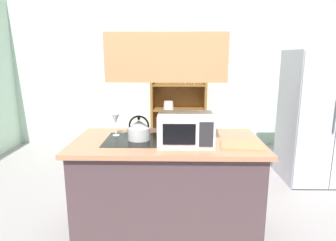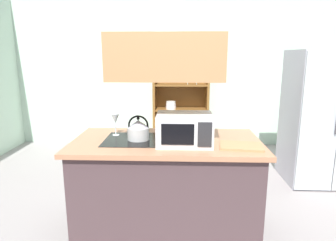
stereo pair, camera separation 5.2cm
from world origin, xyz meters
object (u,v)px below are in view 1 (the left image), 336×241
Objects in this scene: dish_cabinet at (178,105)px; microwave at (185,129)px; kettle at (139,130)px; cutting_board at (242,146)px; wine_glass_on_counter at (116,120)px; refrigerator at (321,117)px; fruit_bowl at (199,128)px.

dish_cabinet reaches higher than microwave.
kettle is 0.64× the size of cutting_board.
dish_cabinet reaches higher than wine_glass_on_counter.
refrigerator reaches higher than fruit_bowl.
dish_cabinet is 8.46× the size of wine_glass_on_counter.
cutting_board is 0.74× the size of microwave.
refrigerator is 2.56m from kettle.
cutting_board is at bearing -11.97° from kettle.
cutting_board is at bearing -133.04° from refrigerator.
wine_glass_on_counter is (-2.46, -1.13, 0.20)m from refrigerator.
microwave reaches higher than wine_glass_on_counter.
kettle is at bearing -98.05° from dish_cabinet.
kettle is at bearing 168.03° from cutting_board.
refrigerator is 0.98× the size of dish_cabinet.
refrigerator is 7.82× the size of kettle.
refrigerator reaches higher than cutting_board.
fruit_bowl reaches higher than cutting_board.
dish_cabinet is 2.65m from wine_glass_on_counter.
microwave reaches higher than kettle.
refrigerator reaches higher than kettle.
dish_cabinet reaches higher than cutting_board.
dish_cabinet is at bearing 81.95° from kettle.
cutting_board is 0.48m from microwave.
cutting_board is 1.16m from wine_glass_on_counter.
fruit_bowl is at bearing -85.96° from dish_cabinet.
refrigerator is at bearing 37.24° from microwave.
fruit_bowl is (0.55, 0.25, -0.04)m from kettle.
kettle is 1.06× the size of wine_glass_on_counter.
wine_glass_on_counter is (-0.23, 0.14, 0.06)m from kettle.
dish_cabinet is 5.13× the size of cutting_board.
fruit_bowl is (0.79, 0.12, -0.10)m from wine_glass_on_counter.
dish_cabinet is 8.34× the size of fruit_bowl.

